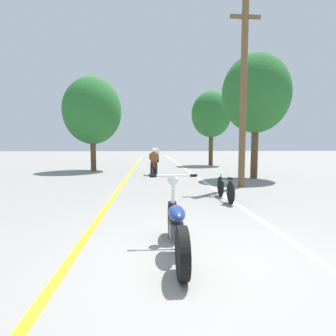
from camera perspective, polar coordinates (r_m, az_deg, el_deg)
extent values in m
plane|color=gray|center=(3.84, 5.63, -19.34)|extent=(120.00, 120.00, 0.00)
cube|color=yellow|center=(15.76, -7.96, -0.69)|extent=(0.14, 48.00, 0.01)
cube|color=white|center=(15.88, 4.38, -0.60)|extent=(0.14, 48.00, 0.01)
cylinder|color=brown|center=(10.26, 16.08, 14.85)|extent=(0.24, 0.24, 6.71)
cube|color=brown|center=(11.07, 16.49, 29.04)|extent=(1.10, 0.10, 0.12)
cylinder|color=#513A23|center=(12.88, 18.32, 4.34)|extent=(0.32, 0.32, 2.94)
ellipsoid|color=#286B2D|center=(13.09, 18.63, 15.13)|extent=(3.11, 2.80, 3.57)
cylinder|color=#513A23|center=(20.18, 9.32, 4.69)|extent=(0.32, 0.32, 2.91)
ellipsoid|color=#286B2D|center=(20.31, 9.42, 11.48)|extent=(2.98, 2.69, 3.43)
cylinder|color=#513A23|center=(16.46, -15.97, 3.77)|extent=(0.32, 0.32, 2.51)
ellipsoid|color=#286B2D|center=(16.58, -16.18, 11.88)|extent=(3.44, 3.10, 3.96)
cylinder|color=black|center=(4.52, 0.96, -11.19)|extent=(0.12, 0.64, 0.64)
cylinder|color=black|center=(3.24, 3.14, -17.98)|extent=(0.12, 0.64, 0.64)
ellipsoid|color=navy|center=(3.78, 1.87, -9.81)|extent=(0.24, 0.61, 0.19)
cube|color=#4C4C51|center=(3.85, 1.86, -13.32)|extent=(0.20, 0.36, 0.24)
cylinder|color=silver|center=(4.34, 1.07, -6.61)|extent=(0.06, 0.23, 0.79)
cylinder|color=silver|center=(4.19, 1.19, -1.67)|extent=(0.65, 0.04, 0.04)
cylinder|color=black|center=(4.17, -3.27, -1.71)|extent=(0.11, 0.05, 0.05)
cylinder|color=black|center=(4.23, 5.59, -1.63)|extent=(0.11, 0.05, 0.05)
sphere|color=silver|center=(4.29, 1.08, -2.59)|extent=(0.18, 0.18, 0.18)
cylinder|color=black|center=(14.38, -3.14, 0.00)|extent=(0.12, 0.61, 0.61)
cylinder|color=black|center=(12.98, -3.05, -0.56)|extent=(0.12, 0.61, 0.61)
cube|color=maroon|center=(13.66, -3.10, 0.49)|extent=(0.20, 0.90, 0.28)
cylinder|color=silver|center=(14.24, -3.14, 2.58)|extent=(0.50, 0.03, 0.03)
cylinder|color=#282D3D|center=(13.63, -3.64, -0.25)|extent=(0.11, 0.11, 0.62)
cylinder|color=#282D3D|center=(13.63, -2.54, -0.24)|extent=(0.11, 0.11, 0.62)
cube|color=brown|center=(13.62, -3.10, 2.20)|extent=(0.34, 0.27, 0.56)
cylinder|color=brown|center=(13.77, -3.95, 2.45)|extent=(0.08, 0.44, 0.34)
cylinder|color=brown|center=(13.78, -2.28, 2.46)|extent=(0.08, 0.44, 0.34)
sphere|color=white|center=(13.64, -3.11, 3.86)|extent=(0.25, 0.25, 0.25)
cylinder|color=black|center=(24.55, -2.49, 2.10)|extent=(0.12, 0.59, 0.59)
cylinder|color=black|center=(23.06, -2.39, 1.91)|extent=(0.12, 0.59, 0.59)
cube|color=silver|center=(23.79, -2.44, 2.44)|extent=(0.20, 0.95, 0.28)
cylinder|color=silver|center=(24.42, -2.49, 3.60)|extent=(0.50, 0.03, 0.03)
cylinder|color=#282D3D|center=(23.75, -2.75, 2.03)|extent=(0.11, 0.11, 0.61)
cylinder|color=#282D3D|center=(23.76, -2.12, 2.04)|extent=(0.11, 0.11, 0.61)
cube|color=silver|center=(23.76, -2.44, 3.38)|extent=(0.34, 0.27, 0.52)
cylinder|color=silver|center=(23.91, -2.93, 3.51)|extent=(0.08, 0.41, 0.32)
cylinder|color=silver|center=(23.92, -1.97, 3.51)|extent=(0.08, 0.41, 0.32)
sphere|color=white|center=(23.79, -2.45, 4.22)|extent=(0.20, 0.20, 0.20)
cylinder|color=black|center=(8.16, 11.35, -3.99)|extent=(0.04, 0.62, 0.62)
cylinder|color=black|center=(7.20, 13.47, -5.24)|extent=(0.04, 0.62, 0.62)
cylinder|color=#2D8C38|center=(7.65, 12.38, -2.99)|extent=(0.04, 0.81, 0.04)
cylinder|color=#2D8C38|center=(7.25, 13.31, -3.69)|extent=(0.03, 0.03, 0.37)
cube|color=black|center=(7.22, 13.34, -2.24)|extent=(0.10, 0.20, 0.05)
cylinder|color=#2D8C38|center=(8.08, 11.47, -2.65)|extent=(0.03, 0.03, 0.40)
cylinder|color=silver|center=(8.06, 11.50, -1.24)|extent=(0.44, 0.03, 0.03)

